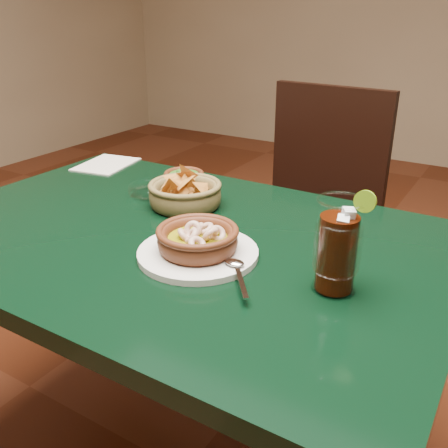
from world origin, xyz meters
The scene contains 8 objects.
dining_table centered at (0.00, 0.00, 0.65)m, with size 1.20×0.80×0.75m.
dining_chair centered at (0.04, 0.71, 0.53)m, with size 0.48×0.48×0.97m.
shrimp_plate centered at (0.11, -0.07, 0.78)m, with size 0.30×0.24×0.08m.
chip_basket centered at (-0.07, 0.14, 0.78)m, with size 0.21×0.21×0.14m.
guacamole_ramekin centered at (-0.17, 0.27, 0.77)m, with size 0.14×0.14×0.05m.
cola_drink centered at (0.39, -0.05, 0.83)m, with size 0.17×0.17×0.19m.
glass_ashtray centered at (-0.20, 0.16, 0.76)m, with size 0.13×0.13×0.03m.
paper_menu centered at (-0.50, 0.30, 0.75)m, with size 0.18×0.22×0.00m.
Camera 1 is at (0.62, -0.81, 1.21)m, focal length 40.00 mm.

